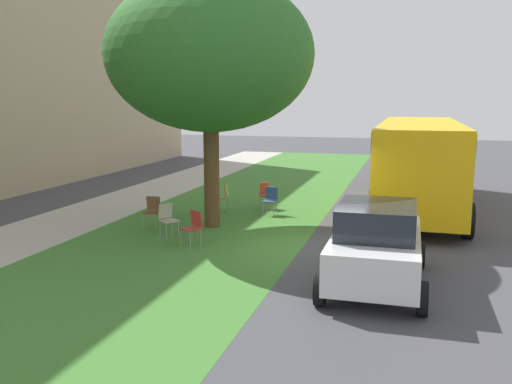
# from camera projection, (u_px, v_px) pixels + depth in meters

# --- Properties ---
(ground) EXTENTS (80.00, 80.00, 0.00)m
(ground) POSITION_uv_depth(u_px,v_px,m) (310.00, 249.00, 13.49)
(ground) COLOR #424247
(grass_verge) EXTENTS (48.00, 6.00, 0.01)m
(grass_verge) POSITION_uv_depth(u_px,v_px,m) (188.00, 240.00, 14.35)
(grass_verge) COLOR #3D752D
(grass_verge) RESTS_ON ground
(sidewalk_strip) EXTENTS (48.00, 2.80, 0.01)m
(sidewalk_strip) POSITION_uv_depth(u_px,v_px,m) (43.00, 229.00, 15.53)
(sidewalk_strip) COLOR #ADA89E
(sidewalk_strip) RESTS_ON ground
(street_tree) EXTENTS (5.74, 5.74, 6.96)m
(street_tree) POSITION_uv_depth(u_px,v_px,m) (210.00, 55.00, 15.15)
(street_tree) COLOR brown
(street_tree) RESTS_ON ground
(chair_0) EXTENTS (0.47, 0.46, 0.88)m
(chair_0) POSITION_uv_depth(u_px,v_px,m) (152.00, 209.00, 15.76)
(chair_0) COLOR brown
(chair_0) RESTS_ON ground
(chair_1) EXTENTS (0.47, 0.47, 0.88)m
(chair_1) POSITION_uv_depth(u_px,v_px,m) (223.00, 195.00, 18.04)
(chair_1) COLOR olive
(chair_1) RESTS_ON ground
(chair_2) EXTENTS (0.57, 0.57, 0.88)m
(chair_2) POSITION_uv_depth(u_px,v_px,m) (193.00, 225.00, 13.77)
(chair_2) COLOR #B7332D
(chair_2) RESTS_ON ground
(chair_3) EXTENTS (0.58, 0.58, 0.88)m
(chair_3) POSITION_uv_depth(u_px,v_px,m) (168.00, 217.00, 14.68)
(chair_3) COLOR #ADA393
(chair_3) RESTS_ON ground
(chair_4) EXTENTS (0.44, 0.44, 0.88)m
(chair_4) POSITION_uv_depth(u_px,v_px,m) (271.00, 198.00, 17.47)
(chair_4) COLOR #335184
(chair_4) RESTS_ON ground
(chair_5) EXTENTS (0.56, 0.57, 0.88)m
(chair_5) POSITION_uv_depth(u_px,v_px,m) (267.00, 193.00, 18.44)
(chair_5) COLOR #B7332D
(chair_5) RESTS_ON ground
(parked_car) EXTENTS (3.70, 1.92, 1.65)m
(parked_car) POSITION_uv_depth(u_px,v_px,m) (376.00, 244.00, 10.75)
(parked_car) COLOR silver
(parked_car) RESTS_ON ground
(school_bus) EXTENTS (10.40, 2.80, 2.88)m
(school_bus) POSITION_uv_depth(u_px,v_px,m) (419.00, 156.00, 18.40)
(school_bus) COLOR yellow
(school_bus) RESTS_ON ground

